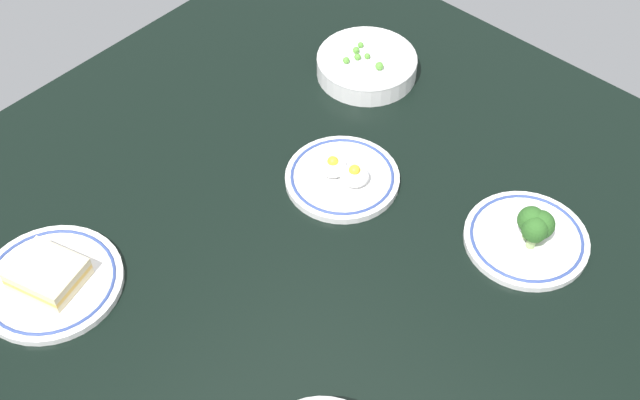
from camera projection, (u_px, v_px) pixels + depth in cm
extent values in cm
cube|color=black|center=(320.00, 217.00, 132.70)|extent=(110.86, 112.40, 4.00)
cylinder|color=white|center=(526.00, 239.00, 126.49)|extent=(18.53, 18.53, 1.05)
torus|color=#33478C|center=(527.00, 237.00, 126.10)|extent=(16.81, 16.81, 0.50)
cylinder|color=#9EBC72|center=(537.00, 236.00, 125.09)|extent=(1.51, 1.51, 1.87)
sphere|color=#2D6023|center=(540.00, 225.00, 123.18)|extent=(4.32, 4.32, 4.32)
cylinder|color=#9EBC72|center=(528.00, 232.00, 125.36)|extent=(1.44, 1.44, 2.23)
sphere|color=#2D6023|center=(531.00, 220.00, 123.37)|extent=(4.12, 4.12, 4.12)
cylinder|color=#9EBC72|center=(531.00, 241.00, 124.16)|extent=(1.37, 1.37, 2.30)
sphere|color=#2D6023|center=(535.00, 229.00, 122.20)|extent=(3.91, 3.91, 3.91)
cylinder|color=white|center=(367.00, 66.00, 151.05)|extent=(17.71, 17.71, 3.56)
torus|color=white|center=(367.00, 58.00, 149.72)|extent=(17.80, 17.80, 0.80)
sphere|color=#599E38|center=(356.00, 50.00, 150.27)|extent=(1.19, 1.19, 1.19)
sphere|color=#599E38|center=(367.00, 56.00, 149.32)|extent=(1.03, 1.03, 1.03)
sphere|color=#599E38|center=(361.00, 45.00, 151.38)|extent=(1.05, 1.05, 1.05)
sphere|color=#599E38|center=(379.00, 66.00, 147.20)|extent=(1.44, 1.44, 1.44)
sphere|color=#599E38|center=(346.00, 60.00, 148.42)|extent=(1.18, 1.18, 1.18)
sphere|color=#599E38|center=(358.00, 57.00, 149.08)|extent=(1.17, 1.17, 1.17)
cylinder|color=white|center=(51.00, 283.00, 121.24)|extent=(20.49, 20.49, 1.06)
torus|color=#33478C|center=(50.00, 280.00, 120.84)|extent=(18.53, 18.53, 0.50)
cube|color=beige|center=(49.00, 278.00, 120.39)|extent=(11.24, 10.20, 1.20)
cube|color=#E5B24C|center=(48.00, 274.00, 119.64)|extent=(11.24, 10.20, 0.80)
cube|color=beige|center=(46.00, 269.00, 118.89)|extent=(11.24, 10.20, 1.20)
cylinder|color=white|center=(342.00, 178.00, 134.63)|extent=(18.10, 18.10, 1.17)
torus|color=#33478C|center=(342.00, 176.00, 134.19)|extent=(16.43, 16.43, 0.50)
ellipsoid|color=white|center=(354.00, 176.00, 132.47)|extent=(4.63, 4.63, 2.55)
sphere|color=yellow|center=(355.00, 171.00, 131.61)|extent=(1.85, 1.85, 1.85)
ellipsoid|color=white|center=(333.00, 167.00, 133.84)|extent=(4.44, 4.44, 2.44)
sphere|color=yellow|center=(333.00, 162.00, 133.02)|extent=(1.78, 1.78, 1.78)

